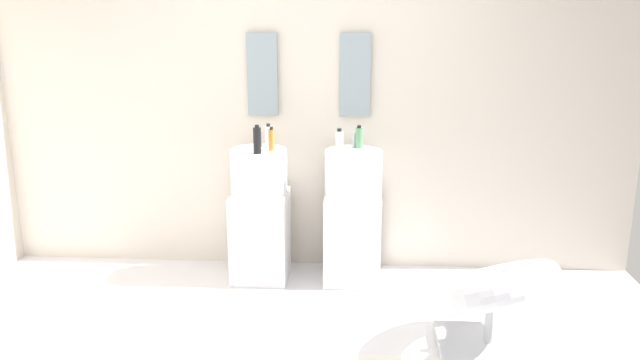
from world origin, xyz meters
name	(u,v)px	position (x,y,z in m)	size (l,w,h in m)	color
rear_partition	(309,96)	(0.00, 1.65, 1.30)	(4.80, 0.10, 2.60)	beige
pedestal_sink_left	(260,215)	(-0.33, 1.32, 0.48)	(0.40, 0.40, 1.06)	white
pedestal_sink_right	(353,216)	(0.33, 1.32, 0.48)	(0.40, 0.40, 1.06)	white
vanity_mirror_left	(262,74)	(-0.33, 1.58, 1.46)	(0.22, 0.03, 0.59)	#8C9EA8
vanity_mirror_right	(355,75)	(0.33, 1.58, 1.46)	(0.22, 0.03, 0.59)	#8C9EA8
lounge_chair	(491,295)	(1.13, 0.33, 0.35)	(1.10, 1.10, 0.65)	#B7BABF
soap_bottle_amber	(272,140)	(-0.24, 1.28, 1.04)	(0.04, 0.04, 0.17)	#C68C38
soap_bottle_green	(359,138)	(0.37, 1.41, 1.04)	(0.05, 0.05, 0.16)	#59996B
soap_bottle_white	(268,136)	(-0.28, 1.43, 1.04)	(0.05, 0.05, 0.16)	white
soap_bottle_clear	(339,141)	(0.24, 1.28, 1.04)	(0.05, 0.05, 0.16)	silver
soap_bottle_black	(257,140)	(-0.32, 1.18, 1.06)	(0.05, 0.05, 0.20)	black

